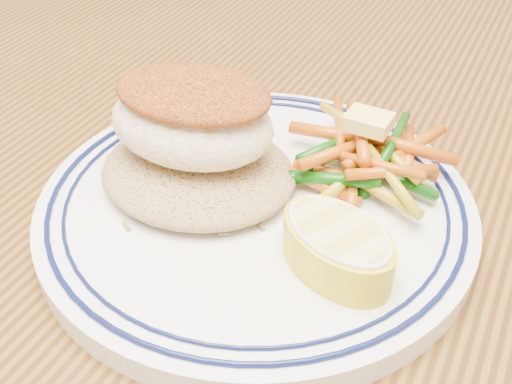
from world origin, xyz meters
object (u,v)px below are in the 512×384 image
object	(u,v)px
dining_table	(264,352)
lemon_wedge	(337,246)
fish_fillet	(192,116)
plate	(256,206)
vegetable_pile	(365,157)
rice_pilaf	(198,168)

from	to	relation	value
dining_table	lemon_wedge	distance (m)	0.14
fish_fillet	lemon_wedge	xyz separation A→B (m)	(0.10, -0.04, -0.03)
plate	vegetable_pile	size ratio (longest dim) A/B	2.38
dining_table	fish_fillet	world-z (taller)	fish_fillet
vegetable_pile	dining_table	bearing A→B (deg)	-117.30
vegetable_pile	lemon_wedge	bearing A→B (deg)	-80.67
rice_pilaf	vegetable_pile	size ratio (longest dim) A/B	1.11
plate	rice_pilaf	xyz separation A→B (m)	(-0.04, -0.00, 0.02)
plate	rice_pilaf	bearing A→B (deg)	-177.60
plate	rice_pilaf	distance (m)	0.04
dining_table	fish_fillet	size ratio (longest dim) A/B	14.78
fish_fillet	rice_pilaf	bearing A→B (deg)	-48.91
dining_table	fish_fillet	bearing A→B (deg)	159.62
dining_table	plate	xyz separation A→B (m)	(-0.01, 0.02, 0.11)
plate	lemon_wedge	size ratio (longest dim) A/B	3.08
dining_table	lemon_wedge	xyz separation A→B (m)	(0.05, -0.02, 0.13)
plate	vegetable_pile	world-z (taller)	vegetable_pile
lemon_wedge	rice_pilaf	bearing A→B (deg)	162.87
fish_fillet	vegetable_pile	size ratio (longest dim) A/B	0.97
dining_table	vegetable_pile	size ratio (longest dim) A/B	14.26
rice_pilaf	fish_fillet	distance (m)	0.03
rice_pilaf	plate	bearing A→B (deg)	2.40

